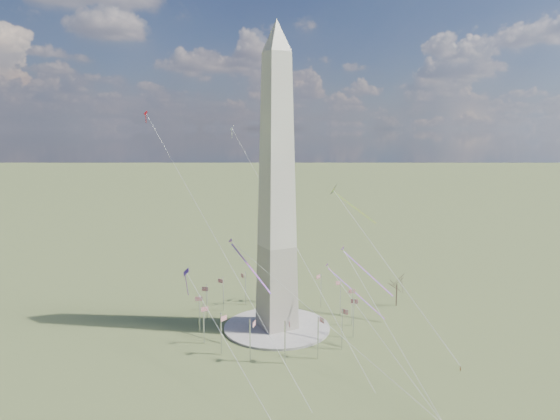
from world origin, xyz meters
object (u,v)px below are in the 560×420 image
person_east (460,368)px  kite_delta_black (336,192)px  washington_monument (277,188)px  tree_near (397,283)px

person_east → kite_delta_black: bearing=-122.6°
washington_monument → person_east: (31.32, -51.10, -47.19)m
tree_near → kite_delta_black: 41.88m
tree_near → person_east: 53.27m
washington_monument → kite_delta_black: size_ratio=6.28×
person_east → kite_delta_black: 75.00m
tree_near → person_east: (-19.24, -48.96, -8.40)m
washington_monument → tree_near: size_ratio=7.78×
tree_near → kite_delta_black: (-20.10, 12.54, 34.53)m
washington_monument → kite_delta_black: washington_monument is taller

